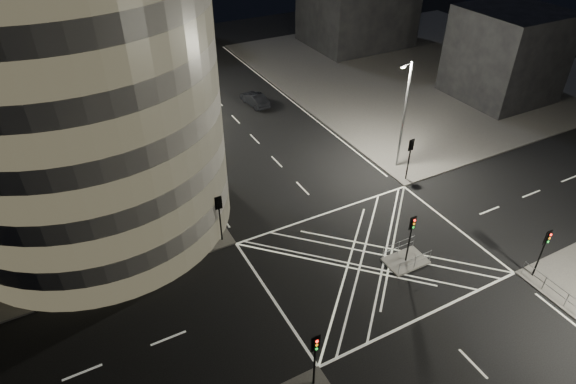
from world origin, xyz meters
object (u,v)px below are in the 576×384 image
street_lamp_left_far (129,71)px  traffic_signal_nl (315,352)px  traffic_signal_fl (219,211)px  traffic_signal_island (411,231)px  central_island (405,261)px  street_lamp_left_near (184,149)px  sedan (255,99)px  traffic_signal_fr (410,152)px  street_lamp_right_far (404,113)px  traffic_signal_nr (545,245)px

street_lamp_left_far → traffic_signal_nl: bearing=-89.0°
traffic_signal_fl → traffic_signal_island: 13.62m
central_island → street_lamp_left_near: size_ratio=0.30×
traffic_signal_nl → sedan: 36.28m
central_island → street_lamp_left_far: street_lamp_left_far is taller
traffic_signal_nl → street_lamp_left_far: 36.90m
traffic_signal_fr → sedan: bearing=104.7°
traffic_signal_nl → street_lamp_right_far: street_lamp_right_far is taller
traffic_signal_island → sedan: bearing=87.2°
traffic_signal_fr → traffic_signal_island: bearing=-129.3°
traffic_signal_nl → traffic_signal_fr: bearing=37.7°
traffic_signal_nl → street_lamp_right_far: bearing=40.9°
sedan → traffic_signal_island: bearing=81.1°
traffic_signal_fl → central_island: bearing=-37.5°
street_lamp_left_near → sedan: street_lamp_left_near is taller
traffic_signal_nr → sedan: traffic_signal_nr is taller
central_island → sedan: bearing=87.2°
traffic_signal_fr → traffic_signal_island: same height
street_lamp_right_far → sedan: (-6.02, 18.30, -4.81)m
traffic_signal_nr → traffic_signal_nl: bearing=180.0°
traffic_signal_fr → traffic_signal_nr: size_ratio=1.00×
street_lamp_right_far → traffic_signal_fr: bearing=-106.1°
traffic_signal_nr → sedan: 34.59m
traffic_signal_island → street_lamp_left_near: bearing=130.3°
central_island → traffic_signal_fr: (6.80, 8.30, 2.84)m
central_island → traffic_signal_fl: bearing=142.5°
street_lamp_left_far → central_island: bearing=-70.0°
traffic_signal_nr → street_lamp_left_far: size_ratio=0.40×
street_lamp_left_near → traffic_signal_nr: bearing=-45.9°
traffic_signal_fl → traffic_signal_nr: (17.60, -13.60, 0.00)m
central_island → street_lamp_left_near: bearing=130.3°
central_island → street_lamp_right_far: street_lamp_right_far is taller
traffic_signal_nl → sedan: bearing=70.3°
traffic_signal_fr → street_lamp_left_far: bearing=128.2°
traffic_signal_fl → traffic_signal_fr: 17.60m
traffic_signal_island → central_island: bearing=0.0°
traffic_signal_fl → street_lamp_left_near: bearing=97.0°
street_lamp_left_near → street_lamp_right_far: 19.11m
central_island → traffic_signal_nr: bearing=-37.9°
traffic_signal_island → street_lamp_left_near: size_ratio=0.40×
sedan → street_lamp_left_far: bearing=-18.0°
traffic_signal_nl → traffic_signal_fr: 22.24m
traffic_signal_fr → traffic_signal_island: (-6.80, -8.30, 0.00)m
traffic_signal_fl → sedan: size_ratio=0.90×
traffic_signal_fl → traffic_signal_nl: size_ratio=1.00×
traffic_signal_nr → street_lamp_left_far: street_lamp_left_far is taller
street_lamp_right_far → sedan: 19.85m
traffic_signal_nl → sedan: (12.22, 34.10, -2.18)m
central_island → traffic_signal_fl: 13.91m
street_lamp_left_near → street_lamp_right_far: (18.87, -3.00, 0.00)m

